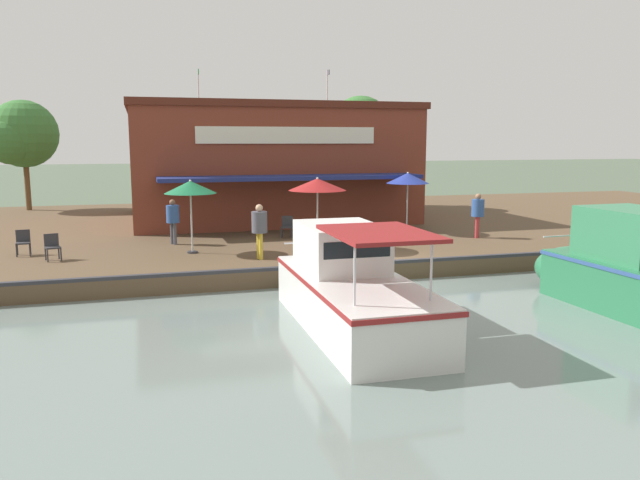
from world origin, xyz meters
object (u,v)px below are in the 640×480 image
object	(u,v)px
waterfront_restaurant	(266,162)
tree_behind_restaurant	(20,136)
patio_umbrella_far_corner	(317,185)
patio_umbrella_near_quay_edge	(190,187)
cafe_chair_facing_river	(23,241)
person_at_quay_edge	(478,210)
patio_umbrella_mid_patio_right	(408,178)
person_mid_patio	(173,216)
cafe_chair_beside_entrance	(287,226)
person_near_entrance	(259,225)
cafe_chair_under_first_umbrella	(52,246)
tree_downstream_bank	(359,129)
motorboat_far_downstream	(640,276)
motorboat_nearest_quay	(345,286)

from	to	relation	value
waterfront_restaurant	tree_behind_restaurant	bearing A→B (deg)	-118.08
patio_umbrella_far_corner	patio_umbrella_near_quay_edge	bearing A→B (deg)	-97.82
cafe_chair_facing_river	person_at_quay_edge	bearing A→B (deg)	87.25
patio_umbrella_mid_patio_right	patio_umbrella_far_corner	distance (m)	5.46
person_mid_patio	person_at_quay_edge	world-z (taller)	person_at_quay_edge
cafe_chair_beside_entrance	person_near_entrance	xyz separation A→B (m)	(4.24, -1.89, 0.66)
waterfront_restaurant	cafe_chair_under_first_umbrella	world-z (taller)	waterfront_restaurant
patio_umbrella_near_quay_edge	cafe_chair_beside_entrance	bearing A→B (deg)	122.64
waterfront_restaurant	person_at_quay_edge	world-z (taller)	waterfront_restaurant
person_at_quay_edge	tree_behind_restaurant	distance (m)	24.68
patio_umbrella_mid_patio_right	tree_downstream_bank	world-z (taller)	tree_downstream_bank
patio_umbrella_near_quay_edge	tree_behind_restaurant	distance (m)	17.84
patio_umbrella_near_quay_edge	cafe_chair_facing_river	bearing A→B (deg)	-101.82
tree_downstream_bank	patio_umbrella_near_quay_edge	bearing A→B (deg)	-40.96
motorboat_far_downstream	tree_behind_restaurant	size ratio (longest dim) A/B	1.26
patio_umbrella_mid_patio_right	person_at_quay_edge	xyz separation A→B (m)	(1.90, 2.18, -1.16)
patio_umbrella_near_quay_edge	waterfront_restaurant	bearing A→B (deg)	154.77
person_mid_patio	tree_downstream_bank	distance (m)	14.88
cafe_chair_under_first_umbrella	patio_umbrella_near_quay_edge	bearing A→B (deg)	91.01
person_mid_patio	patio_umbrella_near_quay_edge	bearing A→B (deg)	14.17
cafe_chair_under_first_umbrella	tree_behind_restaurant	world-z (taller)	tree_behind_restaurant
waterfront_restaurant	patio_umbrella_mid_patio_right	world-z (taller)	waterfront_restaurant
motorboat_far_downstream	tree_behind_restaurant	xyz separation A→B (m)	(-24.72, -18.26, 3.67)
cafe_chair_under_first_umbrella	motorboat_nearest_quay	distance (m)	10.48
person_at_quay_edge	tree_behind_restaurant	xyz separation A→B (m)	(-15.63, -18.86, 2.97)
patio_umbrella_mid_patio_right	cafe_chair_facing_river	xyz separation A→B (m)	(1.11, -14.42, -1.79)
person_near_entrance	tree_behind_restaurant	world-z (taller)	tree_behind_restaurant
patio_umbrella_far_corner	person_near_entrance	xyz separation A→B (m)	(1.15, -2.27, -1.16)
cafe_chair_facing_river	person_near_entrance	distance (m)	8.05
cafe_chair_under_first_umbrella	tree_downstream_bank	distance (m)	19.24
person_mid_patio	motorboat_far_downstream	distance (m)	15.44
cafe_chair_facing_river	motorboat_far_downstream	distance (m)	18.80
patio_umbrella_near_quay_edge	patio_umbrella_mid_patio_right	bearing A→B (deg)	104.12
patio_umbrella_far_corner	cafe_chair_facing_river	distance (m)	10.07
tree_behind_restaurant	patio_umbrella_near_quay_edge	bearing A→B (deg)	25.86
motorboat_nearest_quay	tree_behind_restaurant	world-z (taller)	tree_behind_restaurant
tree_downstream_bank	cafe_chair_facing_river	bearing A→B (deg)	-55.89
person_mid_patio	person_near_entrance	xyz separation A→B (m)	(3.78, 2.53, 0.09)
waterfront_restaurant	motorboat_far_downstream	bearing A→B (deg)	18.40
patio_umbrella_near_quay_edge	cafe_chair_beside_entrance	size ratio (longest dim) A/B	2.95
cafe_chair_facing_river	tree_downstream_bank	world-z (taller)	tree_downstream_bank
cafe_chair_beside_entrance	cafe_chair_facing_river	bearing A→B (deg)	-81.76
patio_umbrella_near_quay_edge	motorboat_nearest_quay	world-z (taller)	patio_umbrella_near_quay_edge
tree_behind_restaurant	patio_umbrella_far_corner	bearing A→B (deg)	35.98
patio_umbrella_mid_patio_right	person_near_entrance	bearing A→B (deg)	-60.07
cafe_chair_beside_entrance	tree_downstream_bank	xyz separation A→B (m)	(-9.27, 6.31, 3.95)
waterfront_restaurant	motorboat_far_downstream	xyz separation A→B (m)	(18.21, 6.06, -2.35)
cafe_chair_facing_river	patio_umbrella_far_corner	bearing A→B (deg)	79.92
motorboat_far_downstream	tree_behind_restaurant	distance (m)	30.95
motorboat_far_downstream	tree_downstream_bank	distance (m)	20.91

